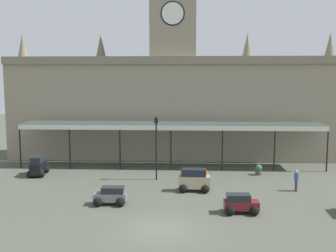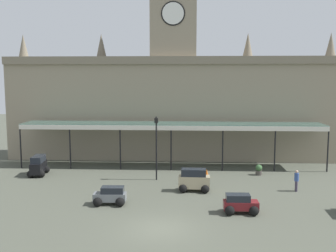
% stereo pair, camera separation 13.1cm
% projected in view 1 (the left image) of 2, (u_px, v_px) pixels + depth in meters
% --- Properties ---
extents(ground_plane, '(140.00, 140.00, 0.00)m').
position_uv_depth(ground_plane, '(160.00, 229.00, 22.98)').
color(ground_plane, '#494C40').
extents(station_building, '(35.43, 6.05, 18.91)m').
position_uv_depth(station_building, '(173.00, 100.00, 43.33)').
color(station_building, gray).
rests_on(station_building, ground).
extents(entrance_canopy, '(29.46, 3.26, 4.35)m').
position_uv_depth(entrance_canopy, '(171.00, 125.00, 38.38)').
color(entrance_canopy, '#38564C').
rests_on(entrance_canopy, ground).
extents(car_maroon_estate, '(2.26, 1.56, 1.27)m').
position_uv_depth(car_maroon_estate, '(241.00, 205.00, 25.58)').
color(car_maroon_estate, maroon).
rests_on(car_maroon_estate, ground).
extents(car_grey_estate, '(2.28, 1.59, 1.27)m').
position_uv_depth(car_grey_estate, '(111.00, 197.00, 27.31)').
color(car_grey_estate, slate).
rests_on(car_grey_estate, ground).
extents(car_black_van, '(1.75, 2.48, 1.77)m').
position_uv_depth(car_black_van, '(38.00, 167.00, 35.45)').
color(car_black_van, black).
rests_on(car_black_van, ground).
extents(car_beige_van, '(2.44, 1.66, 1.77)m').
position_uv_depth(car_beige_van, '(194.00, 181.00, 30.50)').
color(car_beige_van, tan).
rests_on(car_beige_van, ground).
extents(pedestrian_beside_cars, '(0.34, 0.39, 1.67)m').
position_uv_depth(pedestrian_beside_cars, '(296.00, 180.00, 30.52)').
color(pedestrian_beside_cars, '#3F384C').
rests_on(pedestrian_beside_cars, ground).
extents(victorian_lamppost, '(0.30, 0.30, 5.52)m').
position_uv_depth(victorian_lamppost, '(156.00, 141.00, 33.57)').
color(victorian_lamppost, black).
rests_on(victorian_lamppost, ground).
extents(traffic_cone, '(0.40, 0.40, 0.75)m').
position_uv_depth(traffic_cone, '(207.00, 173.00, 34.75)').
color(traffic_cone, orange).
rests_on(traffic_cone, ground).
extents(planter_forecourt_centre, '(0.60, 0.60, 0.96)m').
position_uv_depth(planter_forecourt_centre, '(259.00, 170.00, 35.63)').
color(planter_forecourt_centre, '#47423D').
rests_on(planter_forecourt_centre, ground).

